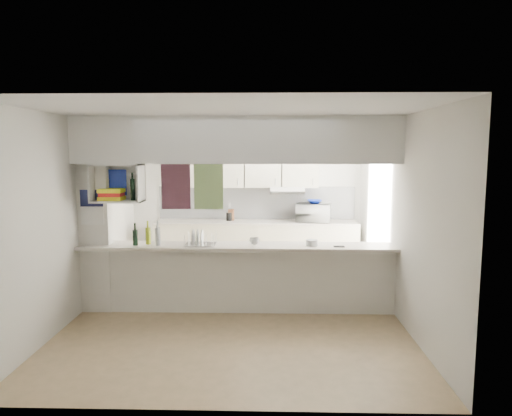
{
  "coord_description": "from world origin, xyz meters",
  "views": [
    {
      "loc": [
        0.41,
        -5.97,
        2.15
      ],
      "look_at": [
        0.24,
        0.5,
        1.35
      ],
      "focal_mm": 32.0,
      "sensor_mm": 36.0,
      "label": 1
    }
  ],
  "objects_px": {
    "bowl": "(315,202)",
    "wine_bottles": "(147,236)",
    "dish_rack": "(200,239)",
    "microwave": "(313,213)"
  },
  "relations": [
    {
      "from": "bowl",
      "to": "wine_bottles",
      "type": "height_order",
      "value": "bowl"
    },
    {
      "from": "dish_rack",
      "to": "microwave",
      "type": "bearing_deg",
      "value": 51.04
    },
    {
      "from": "microwave",
      "to": "bowl",
      "type": "xyz_separation_m",
      "value": [
        0.02,
        0.02,
        0.2
      ]
    },
    {
      "from": "dish_rack",
      "to": "wine_bottles",
      "type": "height_order",
      "value": "wine_bottles"
    },
    {
      "from": "microwave",
      "to": "wine_bottles",
      "type": "height_order",
      "value": "wine_bottles"
    },
    {
      "from": "wine_bottles",
      "to": "dish_rack",
      "type": "bearing_deg",
      "value": 2.38
    },
    {
      "from": "microwave",
      "to": "wine_bottles",
      "type": "relative_size",
      "value": 1.61
    },
    {
      "from": "bowl",
      "to": "wine_bottles",
      "type": "bearing_deg",
      "value": -138.87
    },
    {
      "from": "bowl",
      "to": "dish_rack",
      "type": "height_order",
      "value": "bowl"
    },
    {
      "from": "microwave",
      "to": "bowl",
      "type": "relative_size",
      "value": 2.24
    }
  ]
}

